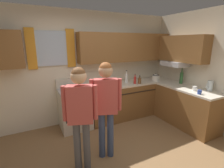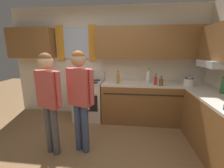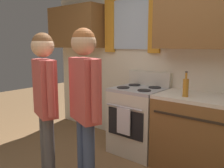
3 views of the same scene
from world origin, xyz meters
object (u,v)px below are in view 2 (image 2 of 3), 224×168
stove_oven (89,99)px  bottle_squat_brown (161,82)px  bottle_wine_green (223,85)px  bottle_oil_amber (118,79)px  stovetop_kettle (189,81)px  bottle_sauce_red (155,81)px  adult_left (48,93)px  adult_in_plaid (80,91)px  bottle_milk_white (148,77)px

stove_oven → bottle_squat_brown: bottle_squat_brown is taller
bottle_wine_green → bottle_oil_amber: bearing=163.6°
bottle_oil_amber → stovetop_kettle: (1.46, -0.02, -0.01)m
bottle_wine_green → bottle_squat_brown: bearing=153.5°
bottle_squat_brown → bottle_sauce_red: 0.12m
stovetop_kettle → adult_left: bearing=-154.2°
stovetop_kettle → adult_left: (-2.40, -1.16, 0.00)m
bottle_squat_brown → adult_in_plaid: adult_in_plaid is taller
stove_oven → adult_in_plaid: (0.20, -1.22, 0.55)m
bottle_sauce_red → bottle_wine_green: (1.03, -0.51, 0.06)m
bottle_milk_white → stovetop_kettle: 0.82m
adult_in_plaid → bottle_sauce_red: bearing=39.3°
bottle_squat_brown → bottle_wine_green: (0.93, -0.46, 0.07)m
stove_oven → bottle_milk_white: size_ratio=3.51×
bottle_milk_white → adult_left: adult_left is taller
stovetop_kettle → adult_left: adult_left is taller
bottle_oil_amber → adult_left: adult_left is taller
bottle_wine_green → adult_left: (-2.76, -0.65, -0.05)m
bottle_squat_brown → adult_in_plaid: bearing=-144.1°
bottle_squat_brown → stovetop_kettle: size_ratio=0.75×
stovetop_kettle → adult_in_plaid: size_ratio=0.17×
bottle_milk_white → bottle_sauce_red: 0.23m
bottle_squat_brown → stovetop_kettle: 0.57m
stove_oven → adult_left: 1.45m
bottle_sauce_red → adult_left: size_ratio=0.15×
bottle_milk_white → bottle_oil_amber: (-0.66, -0.16, -0.01)m
bottle_oil_amber → bottle_sauce_red: (0.79, -0.03, -0.02)m
stove_oven → bottle_milk_white: 1.47m
adult_left → stovetop_kettle: bearing=25.8°
bottle_squat_brown → stove_oven: bearing=172.3°
stove_oven → stovetop_kettle: stovetop_kettle is taller
bottle_squat_brown → bottle_oil_amber: size_ratio=0.72×
bottle_sauce_red → adult_left: adult_left is taller
bottle_wine_green → stovetop_kettle: bottle_wine_green is taller
adult_in_plaid → bottle_oil_amber: bearing=65.3°
bottle_sauce_red → adult_in_plaid: size_ratio=0.15×
stove_oven → bottle_wine_green: bottle_wine_green is taller
bottle_squat_brown → adult_in_plaid: 1.72m
bottle_squat_brown → bottle_oil_amber: bottle_oil_amber is taller
stove_oven → bottle_squat_brown: 1.69m
bottle_wine_green → stovetop_kettle: 0.63m
bottle_wine_green → bottle_sauce_red: bearing=153.9°
bottle_squat_brown → bottle_sauce_red: bearing=157.0°
bottle_oil_amber → bottle_milk_white: bearing=14.1°
stove_oven → adult_in_plaid: adult_in_plaid is taller
bottle_milk_white → adult_left: size_ratio=0.20×
bottle_squat_brown → bottle_milk_white: bearing=134.6°
adult_left → stove_oven: bearing=79.5°
bottle_oil_amber → bottle_wine_green: bottle_wine_green is taller
stovetop_kettle → bottle_sauce_red: bearing=-179.4°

